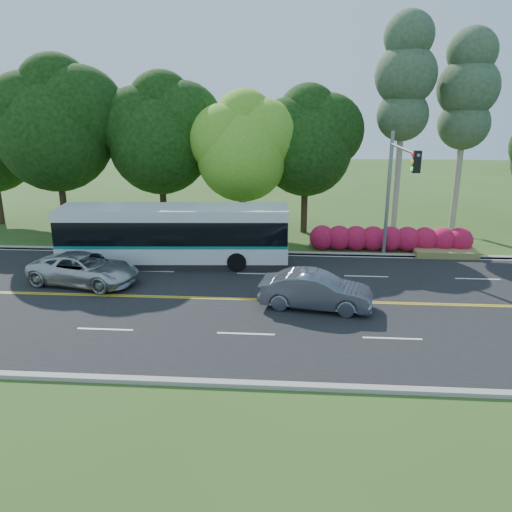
# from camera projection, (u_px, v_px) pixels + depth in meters

# --- Properties ---
(ground) EXTENTS (120.00, 120.00, 0.00)m
(ground) POSITION_uv_depth(u_px,v_px,m) (264.00, 300.00, 22.29)
(ground) COLOR #304E1A
(ground) RESTS_ON ground
(road) EXTENTS (60.00, 14.00, 0.02)m
(road) POSITION_uv_depth(u_px,v_px,m) (264.00, 300.00, 22.29)
(road) COLOR black
(road) RESTS_ON ground
(curb_north) EXTENTS (60.00, 0.30, 0.15)m
(curb_north) POSITION_uv_depth(u_px,v_px,m) (271.00, 253.00, 29.09)
(curb_north) COLOR #A09A90
(curb_north) RESTS_ON ground
(curb_south) EXTENTS (60.00, 0.30, 0.15)m
(curb_south) POSITION_uv_depth(u_px,v_px,m) (251.00, 384.00, 15.45)
(curb_south) COLOR #A09A90
(curb_south) RESTS_ON ground
(grass_verge) EXTENTS (60.00, 4.00, 0.10)m
(grass_verge) POSITION_uv_depth(u_px,v_px,m) (272.00, 244.00, 30.86)
(grass_verge) COLOR #304E1A
(grass_verge) RESTS_ON ground
(lane_markings) EXTENTS (57.60, 13.82, 0.00)m
(lane_markings) POSITION_uv_depth(u_px,v_px,m) (262.00, 299.00, 22.29)
(lane_markings) COLOR gold
(lane_markings) RESTS_ON road
(tree_row) EXTENTS (44.70, 9.10, 13.84)m
(tree_row) POSITION_uv_depth(u_px,v_px,m) (196.00, 131.00, 32.24)
(tree_row) COLOR black
(tree_row) RESTS_ON ground
(bougainvillea_hedge) EXTENTS (9.50, 2.25, 1.50)m
(bougainvillea_hedge) POSITION_uv_depth(u_px,v_px,m) (393.00, 240.00, 29.36)
(bougainvillea_hedge) COLOR #A10D16
(bougainvillea_hedge) RESTS_ON ground
(traffic_signal) EXTENTS (0.42, 6.10, 7.00)m
(traffic_signal) POSITION_uv_depth(u_px,v_px,m) (396.00, 179.00, 25.63)
(traffic_signal) COLOR gray
(traffic_signal) RESTS_ON ground
(transit_bus) EXTENTS (12.26, 3.43, 3.17)m
(transit_bus) POSITION_uv_depth(u_px,v_px,m) (174.00, 236.00, 26.76)
(transit_bus) COLOR silver
(transit_bus) RESTS_ON road
(sedan) EXTENTS (4.95, 2.42, 1.56)m
(sedan) POSITION_uv_depth(u_px,v_px,m) (316.00, 291.00, 21.19)
(sedan) COLOR slate
(sedan) RESTS_ON road
(suv) EXTENTS (5.69, 3.48, 1.47)m
(suv) POSITION_uv_depth(u_px,v_px,m) (84.00, 269.00, 24.08)
(suv) COLOR silver
(suv) RESTS_ON road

